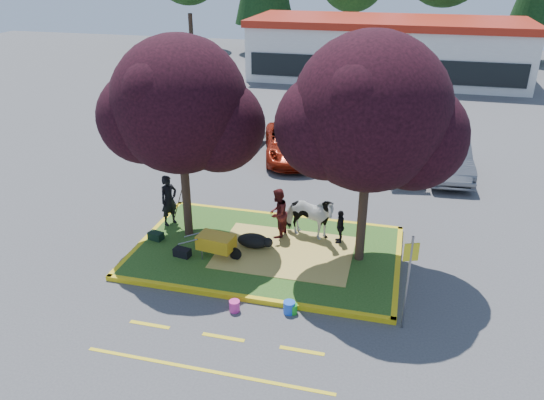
% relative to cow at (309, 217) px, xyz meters
% --- Properties ---
extents(ground, '(90.00, 90.00, 0.00)m').
position_rel_cow_xyz_m(ground, '(-1.13, -1.12, -0.92)').
color(ground, '#424244').
rests_on(ground, ground).
extents(median_island, '(8.00, 5.00, 0.15)m').
position_rel_cow_xyz_m(median_island, '(-1.13, -1.12, -0.84)').
color(median_island, '#224B17').
rests_on(median_island, ground).
extents(curb_near, '(8.30, 0.16, 0.15)m').
position_rel_cow_xyz_m(curb_near, '(-1.13, -3.70, -0.84)').
color(curb_near, yellow).
rests_on(curb_near, ground).
extents(curb_far, '(8.30, 0.16, 0.15)m').
position_rel_cow_xyz_m(curb_far, '(-1.13, 1.46, -0.84)').
color(curb_far, yellow).
rests_on(curb_far, ground).
extents(curb_left, '(0.16, 5.30, 0.15)m').
position_rel_cow_xyz_m(curb_left, '(-5.21, -1.12, -0.84)').
color(curb_left, yellow).
rests_on(curb_left, ground).
extents(curb_right, '(0.16, 5.30, 0.15)m').
position_rel_cow_xyz_m(curb_right, '(2.95, -1.12, -0.84)').
color(curb_right, yellow).
rests_on(curb_right, ground).
extents(straw_bedding, '(4.20, 3.00, 0.01)m').
position_rel_cow_xyz_m(straw_bedding, '(-0.53, -1.12, -0.76)').
color(straw_bedding, '#D7C558').
rests_on(straw_bedding, median_island).
extents(tree_purple_left, '(5.06, 4.20, 6.51)m').
position_rel_cow_xyz_m(tree_purple_left, '(-3.91, -0.74, 3.44)').
color(tree_purple_left, black).
rests_on(tree_purple_left, median_island).
extents(tree_purple_right, '(5.30, 4.40, 6.82)m').
position_rel_cow_xyz_m(tree_purple_right, '(1.79, -0.94, 3.64)').
color(tree_purple_right, black).
rests_on(tree_purple_right, median_island).
extents(fire_lane_stripe_a, '(1.10, 0.12, 0.01)m').
position_rel_cow_xyz_m(fire_lane_stripe_a, '(-3.13, -5.32, -0.92)').
color(fire_lane_stripe_a, yellow).
rests_on(fire_lane_stripe_a, ground).
extents(fire_lane_stripe_b, '(1.10, 0.12, 0.01)m').
position_rel_cow_xyz_m(fire_lane_stripe_b, '(-1.13, -5.32, -0.92)').
color(fire_lane_stripe_b, yellow).
rests_on(fire_lane_stripe_b, ground).
extents(fire_lane_stripe_c, '(1.10, 0.12, 0.01)m').
position_rel_cow_xyz_m(fire_lane_stripe_c, '(0.87, -5.32, -0.92)').
color(fire_lane_stripe_c, yellow).
rests_on(fire_lane_stripe_c, ground).
extents(fire_lane_long, '(6.00, 0.10, 0.01)m').
position_rel_cow_xyz_m(fire_lane_long, '(-1.13, -6.52, -0.92)').
color(fire_lane_long, yellow).
rests_on(fire_lane_long, ground).
extents(retail_building, '(20.40, 8.40, 4.40)m').
position_rel_cow_xyz_m(retail_building, '(0.87, 26.86, 1.33)').
color(retail_building, silver).
rests_on(retail_building, ground).
extents(cow, '(1.95, 1.19, 1.54)m').
position_rel_cow_xyz_m(cow, '(0.00, 0.00, 0.00)').
color(cow, silver).
rests_on(cow, median_island).
extents(calf, '(1.18, 0.91, 0.45)m').
position_rel_cow_xyz_m(calf, '(-1.59, -1.05, -0.54)').
color(calf, black).
rests_on(calf, median_island).
extents(handler, '(0.69, 0.78, 1.78)m').
position_rel_cow_xyz_m(handler, '(-4.83, -0.19, 0.12)').
color(handler, black).
rests_on(handler, median_island).
extents(visitor_a, '(0.76, 0.91, 1.69)m').
position_rel_cow_xyz_m(visitor_a, '(-1.00, -0.15, 0.07)').
color(visitor_a, '#4B1515').
rests_on(visitor_a, median_island).
extents(visitor_b, '(0.37, 0.70, 1.14)m').
position_rel_cow_xyz_m(visitor_b, '(1.04, -0.05, -0.20)').
color(visitor_b, black).
rests_on(visitor_b, median_island).
extents(wheelbarrow, '(1.99, 0.81, 0.75)m').
position_rel_cow_xyz_m(wheelbarrow, '(-2.50, -1.93, -0.25)').
color(wheelbarrow, black).
rests_on(wheelbarrow, median_island).
extents(gear_bag_dark, '(0.56, 0.37, 0.27)m').
position_rel_cow_xyz_m(gear_bag_dark, '(-3.56, -2.15, -0.64)').
color(gear_bag_dark, black).
rests_on(gear_bag_dark, median_island).
extents(gear_bag_green, '(0.53, 0.39, 0.25)m').
position_rel_cow_xyz_m(gear_bag_green, '(-4.83, -1.36, -0.64)').
color(gear_bag_green, black).
rests_on(gear_bag_green, median_island).
extents(sign_post, '(0.36, 0.16, 2.65)m').
position_rel_cow_xyz_m(sign_post, '(3.17, -3.82, 0.73)').
color(sign_post, slate).
rests_on(sign_post, ground).
extents(bucket_green, '(0.26, 0.26, 0.27)m').
position_rel_cow_xyz_m(bucket_green, '(0.33, -3.92, -0.78)').
color(bucket_green, green).
rests_on(bucket_green, ground).
extents(bucket_pink, '(0.36, 0.36, 0.31)m').
position_rel_cow_xyz_m(bucket_pink, '(-1.19, -4.22, -0.76)').
color(bucket_pink, '#E03195').
rests_on(bucket_pink, ground).
extents(bucket_blue, '(0.34, 0.34, 0.34)m').
position_rel_cow_xyz_m(bucket_blue, '(0.24, -3.93, -0.75)').
color(bucket_blue, blue).
rests_on(bucket_blue, ground).
extents(car_black, '(2.57, 4.05, 1.28)m').
position_rel_cow_xyz_m(car_black, '(-7.04, 6.95, -0.28)').
color(car_black, black).
rests_on(car_black, ground).
extents(car_silver, '(1.65, 3.81, 1.22)m').
position_rel_cow_xyz_m(car_silver, '(-4.91, 8.09, -0.31)').
color(car_silver, gray).
rests_on(car_silver, ground).
extents(car_red, '(3.68, 5.67, 1.45)m').
position_rel_cow_xyz_m(car_red, '(-2.27, 7.73, -0.19)').
color(car_red, maroon).
rests_on(car_red, ground).
extents(car_white, '(2.52, 4.68, 1.29)m').
position_rel_cow_xyz_m(car_white, '(2.65, 7.38, -0.28)').
color(car_white, white).
rests_on(car_white, ground).
extents(car_grey, '(2.10, 4.93, 1.58)m').
position_rel_cow_xyz_m(car_grey, '(4.66, 7.37, -0.13)').
color(car_grey, slate).
rests_on(car_grey, ground).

